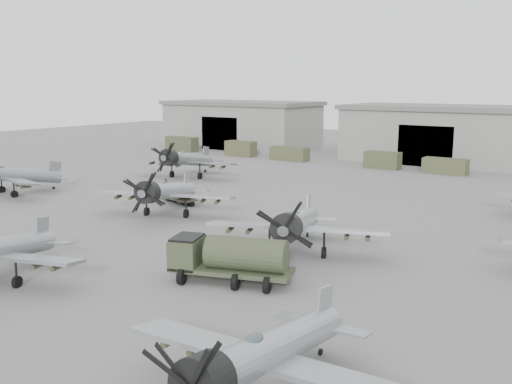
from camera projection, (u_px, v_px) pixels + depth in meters
ground at (158, 261)px, 38.83m from camera, size 220.00×220.00×0.00m
hangar_left at (241, 124)px, 109.33m from camera, size 29.00×14.80×8.70m
hangar_center at (440, 134)px, 88.13m from camera, size 29.00×14.80×8.70m
support_truck_0 at (182, 144)px, 102.84m from camera, size 6.22×2.20×2.55m
support_truck_1 at (241, 149)px, 95.48m from camera, size 5.22×2.20×2.52m
support_truck_2 at (289, 154)px, 90.19m from camera, size 6.23×2.20×2.14m
support_truck_3 at (383, 160)px, 81.46m from camera, size 5.01×2.20×2.39m
support_truck_4 at (445, 166)px, 76.52m from camera, size 5.79×2.20×2.09m
aircraft_near_2 at (262, 355)px, 20.77m from camera, size 11.96×10.76×4.78m
aircraft_mid_0 at (5, 175)px, 61.61m from camera, size 12.45×11.21×4.95m
aircraft_mid_1 at (165, 192)px, 51.47m from camera, size 12.56×11.34×5.08m
aircraft_mid_2 at (296, 224)px, 39.54m from camera, size 12.69×11.46×5.13m
aircraft_far_0 at (185, 159)px, 72.70m from camera, size 13.55×12.20×5.39m
fuel_tanker at (230, 256)px, 34.51m from camera, size 7.83×5.03×2.87m
tug_trailer at (164, 194)px, 59.54m from camera, size 7.43×2.78×1.47m
ground_crew at (166, 187)px, 61.62m from camera, size 0.58×0.78×1.92m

